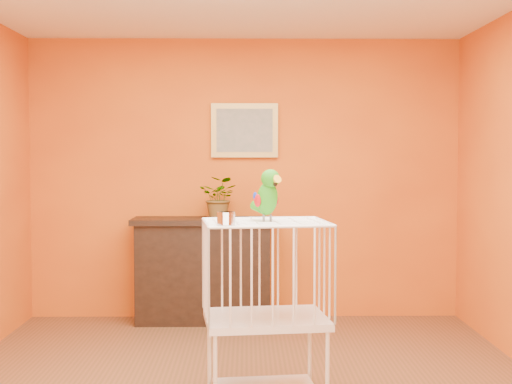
{
  "coord_description": "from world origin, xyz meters",
  "views": [
    {
      "loc": [
        0.02,
        -4.4,
        1.52
      ],
      "look_at": [
        0.07,
        -0.12,
        1.3
      ],
      "focal_mm": 50.0,
      "sensor_mm": 36.0,
      "label": 1
    }
  ],
  "objects": [
    {
      "name": "room_shell",
      "position": [
        0.0,
        0.0,
        1.58
      ],
      "size": [
        4.5,
        4.5,
        4.5
      ],
      "color": "orange",
      "rests_on": "ground"
    },
    {
      "name": "feed_cup",
      "position": [
        -0.1,
        -0.37,
        1.16
      ],
      "size": [
        0.1,
        0.1,
        0.07
      ],
      "primitive_type": "cylinder",
      "color": "silver",
      "rests_on": "birdcage"
    },
    {
      "name": "potted_plant",
      "position": [
        -0.22,
        2.01,
        1.1
      ],
      "size": [
        0.44,
        0.46,
        0.29
      ],
      "primitive_type": "imported",
      "rotation": [
        0.0,
        0.0,
        -0.3
      ],
      "color": "#26722D",
      "rests_on": "console_cabinet"
    },
    {
      "name": "parrot",
      "position": [
        0.14,
        -0.13,
        1.28
      ],
      "size": [
        0.21,
        0.27,
        0.32
      ],
      "rotation": [
        0.0,
        0.0,
        0.53
      ],
      "color": "#59544C",
      "rests_on": "birdcage"
    },
    {
      "name": "console_cabinet",
      "position": [
        -0.38,
        2.03,
        0.48
      ],
      "size": [
        1.28,
        0.46,
        0.95
      ],
      "color": "black",
      "rests_on": "ground"
    },
    {
      "name": "framed_picture",
      "position": [
        0.0,
        2.22,
        1.75
      ],
      "size": [
        0.62,
        0.04,
        0.5
      ],
      "color": "#B48F40",
      "rests_on": "room_shell"
    },
    {
      "name": "birdcage",
      "position": [
        0.13,
        -0.12,
        0.58
      ],
      "size": [
        0.79,
        0.64,
        1.12
      ],
      "rotation": [
        0.0,
        0.0,
        0.12
      ],
      "color": "white",
      "rests_on": "ground"
    }
  ]
}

